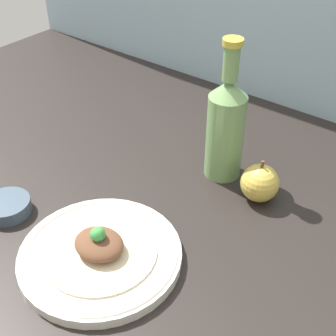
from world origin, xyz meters
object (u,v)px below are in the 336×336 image
at_px(plated_food, 99,247).
at_px(cider_bottle, 226,125).
at_px(plate, 100,255).
at_px(dipping_bowl, 7,207).
at_px(apple, 260,183).

relative_size(plated_food, cider_bottle, 0.66).
bearing_deg(cider_bottle, plated_food, -95.29).
distance_m(plate, cider_bottle, 0.34).
bearing_deg(cider_bottle, dipping_bowl, -125.75).
height_order(plated_food, apple, apple).
xyz_separation_m(plate, plated_food, (0.00, 0.00, 0.02)).
xyz_separation_m(plate, cider_bottle, (0.03, 0.33, 0.10)).
bearing_deg(dipping_bowl, plate, 5.33).
distance_m(plated_food, cider_bottle, 0.34).
height_order(plate, apple, apple).
bearing_deg(dipping_bowl, apple, 42.55).
bearing_deg(apple, cider_bottle, 164.71).
distance_m(cider_bottle, apple, 0.13).
distance_m(cider_bottle, dipping_bowl, 0.44).
bearing_deg(apple, dipping_bowl, -137.45).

